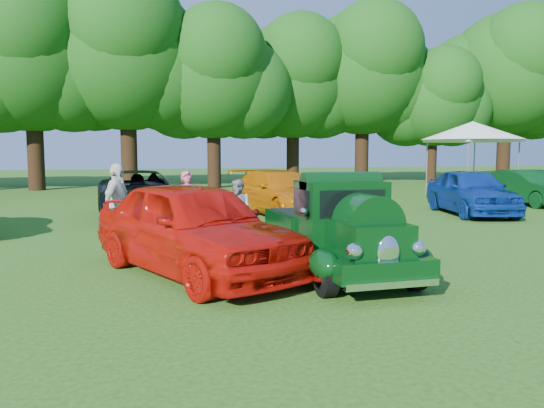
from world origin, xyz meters
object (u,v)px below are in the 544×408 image
object	(u,v)px
red_convertible	(194,227)
back_car_blue	(471,191)
spectator_pink	(188,205)
spectator_white	(117,206)
hero_pickup	(336,233)
back_car_green	(528,188)
back_car_orange	(281,192)
canopy_tent	(472,131)
back_car_black	(139,194)
spectator_grey	(239,208)

from	to	relation	value
red_convertible	back_car_blue	distance (m)	12.41
spectator_pink	spectator_white	size ratio (longest dim) A/B	0.88
hero_pickup	spectator_white	size ratio (longest dim) A/B	2.22
red_convertible	back_car_blue	world-z (taller)	red_convertible
back_car_green	red_convertible	bearing A→B (deg)	-149.25
back_car_orange	back_car_green	world-z (taller)	back_car_orange
back_car_orange	spectator_pink	bearing A→B (deg)	-142.23
spectator_pink	back_car_blue	bearing A→B (deg)	11.22
hero_pickup	back_car_orange	distance (m)	9.07
hero_pickup	back_car_green	world-z (taller)	hero_pickup
back_car_orange	back_car_blue	world-z (taller)	back_car_blue
spectator_pink	canopy_tent	size ratio (longest dim) A/B	0.32
back_car_black	red_convertible	bearing A→B (deg)	-88.50
hero_pickup	back_car_black	distance (m)	10.05
back_car_orange	back_car_blue	distance (m)	6.69
back_car_green	back_car_blue	bearing A→B (deg)	-153.12
spectator_pink	canopy_tent	xyz separation A→B (m)	(15.00, 9.24, 2.33)
spectator_white	canopy_tent	world-z (taller)	canopy_tent
spectator_white	spectator_grey	bearing A→B (deg)	-46.55
back_car_black	spectator_white	distance (m)	5.89
back_car_green	spectator_pink	bearing A→B (deg)	-161.56
spectator_pink	spectator_white	bearing A→B (deg)	-154.46
back_car_green	spectator_pink	xyz separation A→B (m)	(-14.49, -4.73, 0.14)
spectator_grey	spectator_white	bearing A→B (deg)	-104.63
back_car_black	back_car_green	distance (m)	15.59
red_convertible	back_car_black	size ratio (longest dim) A/B	0.89
hero_pickup	back_car_orange	xyz separation A→B (m)	(1.59, 8.93, 0.04)
back_car_orange	spectator_white	xyz separation A→B (m)	(-5.45, -5.26, 0.20)
back_car_blue	back_car_green	xyz separation A→B (m)	(4.29, 2.14, -0.09)
hero_pickup	back_car_black	xyz separation A→B (m)	(-3.25, 9.51, 0.05)
back_car_green	spectator_white	world-z (taller)	spectator_white
back_car_green	canopy_tent	bearing A→B (deg)	83.91
back_car_blue	spectator_pink	size ratio (longest dim) A/B	2.77
hero_pickup	spectator_white	xyz separation A→B (m)	(-3.86, 3.66, 0.24)
back_car_orange	back_car_green	size ratio (longest dim) A/B	1.21
red_convertible	back_car_orange	size ratio (longest dim) A/B	0.94
red_convertible	spectator_grey	world-z (taller)	red_convertible
hero_pickup	back_car_black	size ratio (longest dim) A/B	0.77
red_convertible	spectator_pink	distance (m)	3.98
back_car_blue	back_car_green	bearing A→B (deg)	39.63
back_car_black	spectator_grey	bearing A→B (deg)	-66.82
back_car_blue	canopy_tent	bearing A→B (deg)	67.32
back_car_black	spectator_pink	distance (m)	5.04
back_car_black	spectator_pink	xyz separation A→B (m)	(1.10, -4.92, 0.08)
back_car_blue	spectator_grey	size ratio (longest dim) A/B	3.21
canopy_tent	back_car_orange	bearing A→B (deg)	-156.44
spectator_white	spectator_pink	bearing A→B (deg)	-36.24
spectator_grey	canopy_tent	distance (m)	16.65
back_car_blue	back_car_green	size ratio (longest dim) A/B	1.08
spectator_pink	canopy_tent	distance (m)	17.77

